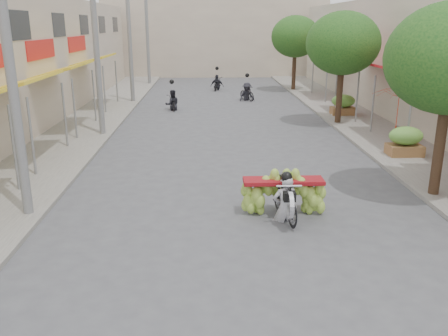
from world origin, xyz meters
The scene contains 18 objects.
ground centered at (0.00, 0.00, 0.00)m, with size 120.00×120.00×0.00m, color #515156.
sidewalk_left centered at (-7.00, 15.00, 0.06)m, with size 4.00×60.00×0.12m, color gray.
sidewalk_right centered at (7.00, 15.00, 0.06)m, with size 4.00×60.00×0.12m, color gray.
far_building centered at (0.00, 38.00, 3.50)m, with size 20.00×6.00×7.00m, color #C0AE98.
utility_pole_near centered at (-5.40, 3.00, 4.03)m, with size 0.60×0.24×8.00m.
utility_pole_mid centered at (-5.40, 12.00, 4.03)m, with size 0.60×0.24×8.00m.
utility_pole_far centered at (-5.40, 21.00, 4.03)m, with size 0.60×0.24×8.00m.
utility_pole_back centered at (-5.40, 30.00, 4.03)m, with size 0.60×0.24×8.00m.
street_tree_mid centered at (5.40, 14.00, 3.78)m, with size 3.40×3.40×5.25m.
street_tree_far centered at (5.40, 26.00, 3.78)m, with size 3.40×3.40×5.25m.
produce_crate_mid centered at (6.20, 8.00, 0.71)m, with size 1.20×0.88×1.16m.
produce_crate_far centered at (6.20, 16.00, 0.71)m, with size 1.20×0.88×1.16m.
banana_motorbike centered at (1.00, 2.75, 0.70)m, with size 2.20×1.91×2.11m.
market_umbrella centered at (6.18, 8.87, 2.49)m, with size 2.01×2.01×1.79m.
pedestrian centered at (5.96, 15.87, 0.99)m, with size 0.91×0.61×1.74m.
bg_motorbike_a centered at (-2.81, 18.34, 0.78)m, with size 0.87×1.52×1.95m.
bg_motorbike_b centered at (1.66, 21.60, 0.86)m, with size 1.19×1.60×1.95m.
bg_motorbike_c centered at (-0.10, 26.53, 0.79)m, with size 1.07×1.72×1.95m.
Camera 1 is at (-0.92, -8.22, 4.65)m, focal length 38.00 mm.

